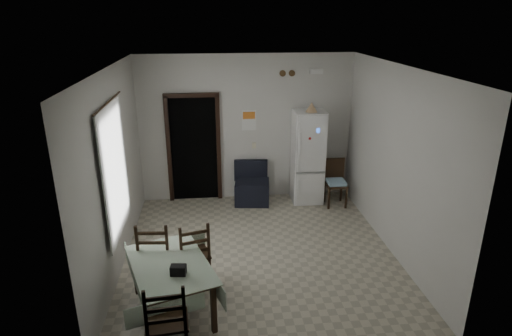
{
  "coord_description": "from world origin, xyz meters",
  "views": [
    {
      "loc": [
        -0.7,
        -5.94,
        3.6
      ],
      "look_at": [
        0.0,
        0.5,
        1.25
      ],
      "focal_mm": 30.0,
      "sensor_mm": 36.0,
      "label": 1
    }
  ],
  "objects": [
    {
      "name": "calendar_image",
      "position": [
        0.05,
        2.23,
        1.72
      ],
      "size": [
        0.24,
        0.01,
        0.14
      ],
      "primitive_type": "cube",
      "color": "orange",
      "rests_on": "ground"
    },
    {
      "name": "navy_seat",
      "position": [
        0.08,
        1.93,
        0.41
      ],
      "size": [
        0.75,
        0.73,
        0.81
      ],
      "primitive_type": null,
      "rotation": [
        0.0,
        0.0,
        -0.13
      ],
      "color": "black",
      "rests_on": "ground"
    },
    {
      "name": "calendar",
      "position": [
        0.05,
        2.24,
        1.62
      ],
      "size": [
        0.28,
        0.02,
        0.4
      ],
      "primitive_type": "cube",
      "color": "white",
      "rests_on": "ground"
    },
    {
      "name": "curtain",
      "position": [
        -2.04,
        -0.2,
        1.55
      ],
      "size": [
        0.02,
        1.45,
        1.85
      ],
      "primitive_type": "cube",
      "color": "silver",
      "rests_on": "ground"
    },
    {
      "name": "vent_left",
      "position": [
        0.7,
        2.23,
        2.52
      ],
      "size": [
        0.12,
        0.03,
        0.12
      ],
      "primitive_type": "cylinder",
      "rotation": [
        1.57,
        0.0,
        0.0
      ],
      "color": "brown",
      "rests_on": "ground"
    },
    {
      "name": "tan_cone",
      "position": [
        1.2,
        1.85,
        1.94
      ],
      "size": [
        0.24,
        0.24,
        0.18
      ],
      "primitive_type": "cone",
      "rotation": [
        0.0,
        0.0,
        0.09
      ],
      "color": "tan",
      "rests_on": "fridge"
    },
    {
      "name": "wall_left",
      "position": [
        -2.1,
        0.0,
        1.45
      ],
      "size": [
        0.02,
        4.5,
        2.9
      ],
      "primitive_type": null,
      "color": "silver",
      "rests_on": "ground"
    },
    {
      "name": "light_switch",
      "position": [
        0.15,
        2.24,
        1.1
      ],
      "size": [
        0.08,
        0.02,
        0.12
      ],
      "primitive_type": "cube",
      "color": "beige",
      "rests_on": "ground"
    },
    {
      "name": "doorway",
      "position": [
        -1.05,
        2.45,
        1.06
      ],
      "size": [
        1.06,
        0.52,
        2.22
      ],
      "color": "black",
      "rests_on": "ground"
    },
    {
      "name": "curtain_rod",
      "position": [
        -2.03,
        -0.2,
        2.5
      ],
      "size": [
        0.02,
        1.6,
        0.02
      ],
      "primitive_type": "cylinder",
      "rotation": [
        1.57,
        0.0,
        0.0
      ],
      "color": "black",
      "rests_on": "ground"
    },
    {
      "name": "ground",
      "position": [
        0.0,
        0.0,
        0.0
      ],
      "size": [
        4.5,
        4.5,
        0.0
      ],
      "primitive_type": "plane",
      "color": "#ADA58D",
      "rests_on": "ground"
    },
    {
      "name": "emergency_light",
      "position": [
        1.35,
        2.21,
        2.55
      ],
      "size": [
        0.25,
        0.07,
        0.09
      ],
      "primitive_type": "cube",
      "color": "white",
      "rests_on": "ground"
    },
    {
      "name": "vent_right",
      "position": [
        0.88,
        2.23,
        2.52
      ],
      "size": [
        0.12,
        0.03,
        0.12
      ],
      "primitive_type": "cylinder",
      "rotation": [
        1.57,
        0.0,
        0.0
      ],
      "color": "brown",
      "rests_on": "ground"
    },
    {
      "name": "wall_right",
      "position": [
        2.1,
        0.0,
        1.45
      ],
      "size": [
        0.02,
        4.5,
        2.9
      ],
      "primitive_type": null,
      "color": "silver",
      "rests_on": "ground"
    },
    {
      "name": "fridge",
      "position": [
        1.18,
        1.93,
        0.92
      ],
      "size": [
        0.61,
        0.61,
        1.85
      ],
      "primitive_type": null,
      "rotation": [
        0.0,
        0.0,
        -0.02
      ],
      "color": "white",
      "rests_on": "ground"
    },
    {
      "name": "window_recess",
      "position": [
        -2.15,
        -0.2,
        1.55
      ],
      "size": [
        0.1,
        1.2,
        1.6
      ],
      "primitive_type": "cube",
      "color": "silver",
      "rests_on": "ground"
    },
    {
      "name": "dining_table",
      "position": [
        -1.26,
        -1.32,
        0.35
      ],
      "size": [
        1.27,
        1.56,
        0.7
      ],
      "primitive_type": null,
      "rotation": [
        0.0,
        0.0,
        0.33
      ],
      "color": "#9DB198",
      "rests_on": "ground"
    },
    {
      "name": "wall_back",
      "position": [
        0.0,
        2.25,
        1.45
      ],
      "size": [
        4.2,
        0.02,
        2.9
      ],
      "primitive_type": null,
      "color": "silver",
      "rests_on": "ground"
    },
    {
      "name": "black_bag",
      "position": [
        -1.14,
        -1.55,
        0.76
      ],
      "size": [
        0.19,
        0.13,
        0.12
      ],
      "primitive_type": "cube",
      "rotation": [
        0.0,
        0.0,
        -0.12
      ],
      "color": "black",
      "rests_on": "dining_table"
    },
    {
      "name": "wall_front",
      "position": [
        0.0,
        -2.25,
        1.45
      ],
      "size": [
        4.2,
        0.02,
        2.9
      ],
      "primitive_type": null,
      "color": "silver",
      "rests_on": "ground"
    },
    {
      "name": "dining_chair_near_head",
      "position": [
        -1.24,
        -2.12,
        0.52
      ],
      "size": [
        0.49,
        0.49,
        1.04
      ],
      "primitive_type": null,
      "rotation": [
        0.0,
        0.0,
        3.23
      ],
      "color": "black",
      "rests_on": "ground"
    },
    {
      "name": "dining_chair_far_right",
      "position": [
        -1.01,
        -0.76,
        0.5
      ],
      "size": [
        0.53,
        0.53,
        1.01
      ],
      "primitive_type": null,
      "rotation": [
        0.0,
        0.0,
        3.4
      ],
      "color": "black",
      "rests_on": "ground"
    },
    {
      "name": "dining_chair_far_left",
      "position": [
        -1.5,
        -0.76,
        0.52
      ],
      "size": [
        0.49,
        0.49,
        1.05
      ],
      "primitive_type": null,
      "rotation": [
        0.0,
        0.0,
        3.05
      ],
      "color": "black",
      "rests_on": "ground"
    },
    {
      "name": "ceiling",
      "position": [
        0.0,
        0.0,
        2.9
      ],
      "size": [
        4.2,
        4.5,
        0.02
      ],
      "primitive_type": null,
      "color": "white",
      "rests_on": "ground"
    },
    {
      "name": "corner_chair",
      "position": [
        1.7,
        1.62,
        0.46
      ],
      "size": [
        0.4,
        0.4,
        0.92
      ],
      "primitive_type": null,
      "rotation": [
        0.0,
        0.0,
        -0.0
      ],
      "color": "black",
      "rests_on": "ground"
    }
  ]
}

